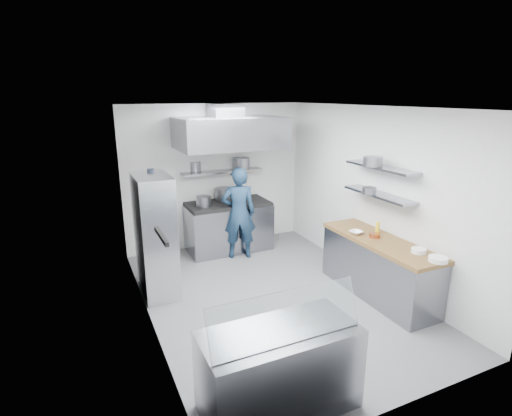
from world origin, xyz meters
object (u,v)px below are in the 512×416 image
display_case (279,370)px  wire_rack (155,236)px  chef (239,213)px  gas_range (229,227)px

display_case → wire_rack: bearing=101.2°
chef → gas_range: bearing=-67.9°
wire_rack → display_case: wire_rack is taller
chef → wire_rack: (-1.67, -0.77, 0.07)m
chef → wire_rack: wire_rack is taller
gas_range → chef: (0.04, -0.44, 0.41)m
wire_rack → display_case: bearing=-78.8°
gas_range → wire_rack: size_ratio=0.86×
gas_range → display_case: (-1.06, -4.10, -0.03)m
wire_rack → chef: bearing=24.8°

